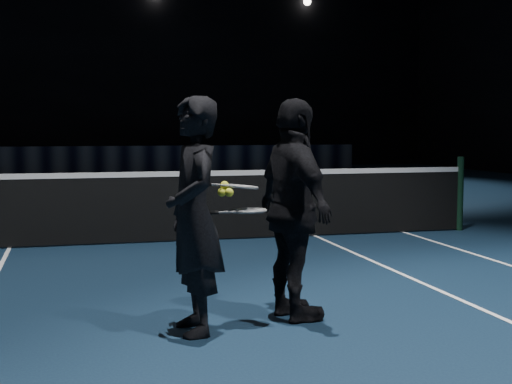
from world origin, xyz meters
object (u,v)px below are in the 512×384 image
(player_a, at_px, (194,216))
(racket_lower, at_px, (249,211))
(racket_upper, at_px, (241,187))
(tennis_balls, at_px, (225,190))
(player_b, at_px, (294,210))

(player_a, distance_m, racket_lower, 0.45)
(racket_lower, bearing_deg, racket_upper, 141.34)
(racket_upper, bearing_deg, tennis_balls, -170.43)
(player_b, height_order, tennis_balls, player_b)
(racket_upper, distance_m, tennis_balls, 0.15)
(player_b, xyz_separation_m, racket_upper, (-0.45, -0.05, 0.20))
(player_b, bearing_deg, tennis_balls, 90.90)
(player_a, xyz_separation_m, racket_upper, (0.38, 0.12, 0.20))
(player_b, relative_size, racket_lower, 2.60)
(racket_upper, bearing_deg, player_a, -178.29)
(player_a, relative_size, player_b, 1.00)
(player_b, relative_size, racket_upper, 2.60)
(player_a, distance_m, tennis_balls, 0.31)
(racket_lower, distance_m, racket_upper, 0.20)
(racket_lower, relative_size, racket_upper, 1.00)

